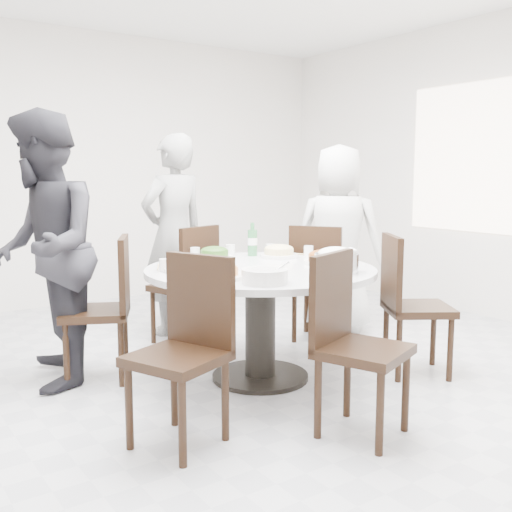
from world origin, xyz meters
TOP-DOWN VIEW (x-y plane):
  - floor at (0.00, 0.00)m, footprint 6.00×6.00m
  - wall_back at (0.00, 3.00)m, footprint 6.00×0.01m
  - wall_right at (3.00, 0.00)m, footprint 0.01×6.00m
  - window at (2.98, 0.00)m, footprint 0.04×2.20m
  - dining_table at (0.23, -0.00)m, footprint 1.50×1.50m
  - chair_ne at (1.19, 0.49)m, footprint 0.58×0.58m
  - chair_n at (0.22, 1.06)m, footprint 0.53×0.53m
  - chair_nw at (-0.66, 0.60)m, footprint 0.56×0.56m
  - chair_sw at (-0.67, -0.57)m, footprint 0.55×0.55m
  - chair_s at (0.17, -1.01)m, footprint 0.54×0.54m
  - chair_se at (1.17, -0.52)m, footprint 0.58×0.58m
  - diner_right at (1.50, 0.63)m, footprint 0.87×0.93m
  - diner_middle at (0.30, 1.37)m, footprint 0.67×0.49m
  - diner_left at (-0.95, 0.69)m, footprint 0.88×1.01m
  - dish_greens at (0.17, 0.47)m, footprint 0.25×0.25m
  - dish_pale at (0.61, 0.29)m, footprint 0.27×0.27m
  - dish_orange at (-0.25, 0.12)m, footprint 0.27×0.27m
  - dish_redbrown at (0.67, -0.14)m, footprint 0.28×0.28m
  - dish_tofu at (-0.21, -0.21)m, footprint 0.29×0.29m
  - rice_bowl at (0.52, -0.42)m, footprint 0.27×0.27m
  - soup_bowl at (-0.07, -0.47)m, footprint 0.26×0.26m
  - beverage_bottle at (0.50, 0.48)m, footprint 0.07×0.07m
  - tea_cups at (0.20, 0.64)m, footprint 0.07×0.07m
  - chopsticks at (0.26, 0.68)m, footprint 0.24×0.04m

SIDE VIEW (x-z plane):
  - floor at x=0.00m, z-range -0.01..0.01m
  - dining_table at x=0.23m, z-range 0.00..0.75m
  - chair_ne at x=1.19m, z-range 0.00..0.95m
  - chair_n at x=0.22m, z-range 0.00..0.95m
  - chair_nw at x=-0.66m, z-range 0.00..0.95m
  - chair_sw at x=-0.67m, z-range 0.00..0.95m
  - chair_s at x=0.17m, z-range 0.00..0.95m
  - chair_se at x=1.17m, z-range 0.00..0.95m
  - chopsticks at x=0.26m, z-range 0.75..0.76m
  - dish_greens at x=0.17m, z-range 0.75..0.82m
  - dish_redbrown at x=0.67m, z-range 0.75..0.82m
  - dish_orange at x=-0.25m, z-range 0.75..0.82m
  - dish_pale at x=0.61m, z-range 0.75..0.82m
  - dish_tofu at x=-0.21m, z-range 0.75..0.83m
  - tea_cups at x=0.20m, z-range 0.75..0.83m
  - soup_bowl at x=-0.07m, z-range 0.75..0.83m
  - diner_right at x=1.50m, z-range 0.00..1.60m
  - rice_bowl at x=0.52m, z-range 0.75..0.87m
  - diner_middle at x=0.30m, z-range 0.00..1.68m
  - beverage_bottle at x=0.50m, z-range 0.75..1.00m
  - diner_left at x=-0.95m, z-range 0.00..1.76m
  - wall_back at x=0.00m, z-range 0.00..2.80m
  - wall_right at x=3.00m, z-range 0.00..2.80m
  - window at x=2.98m, z-range 0.80..2.20m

